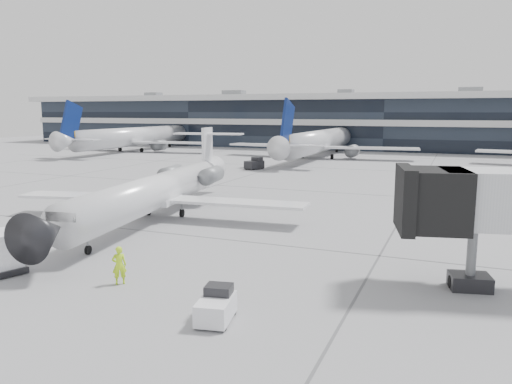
% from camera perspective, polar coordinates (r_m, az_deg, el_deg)
% --- Properties ---
extents(ground, '(220.00, 220.00, 0.00)m').
position_cam_1_polar(ground, '(31.10, -4.69, -5.30)').
color(ground, gray).
rests_on(ground, ground).
extents(terminal, '(170.00, 22.00, 10.00)m').
position_cam_1_polar(terminal, '(109.71, 15.17, 7.49)').
color(terminal, black).
rests_on(terminal, ground).
extents(bg_jet_left, '(32.00, 40.00, 9.60)m').
position_cam_1_polar(bg_jet_left, '(100.99, -13.44, 4.59)').
color(bg_jet_left, silver).
rests_on(bg_jet_left, ground).
extents(bg_jet_center, '(32.00, 40.00, 9.60)m').
position_cam_1_polar(bg_jet_center, '(85.00, 7.35, 3.93)').
color(bg_jet_center, silver).
rests_on(bg_jet_center, ground).
extents(regional_jet, '(21.76, 27.15, 6.28)m').
position_cam_1_polar(regional_jet, '(36.77, -11.08, 0.23)').
color(regional_jet, white).
rests_on(regional_jet, ground).
extents(ramp_worker, '(0.77, 0.75, 1.78)m').
position_cam_1_polar(ramp_worker, '(23.68, -15.37, -8.07)').
color(ramp_worker, '#C3FF1A').
rests_on(ramp_worker, ground).
extents(baggage_tug, '(1.53, 2.17, 1.26)m').
position_cam_1_polar(baggage_tug, '(19.24, -4.56, -12.88)').
color(baggage_tug, white).
rests_on(baggage_tug, ground).
extents(traffic_cone, '(0.46, 0.46, 0.56)m').
position_cam_1_polar(traffic_cone, '(43.68, -8.03, -0.76)').
color(traffic_cone, '#D8560B').
rests_on(traffic_cone, ground).
extents(far_tug, '(2.28, 2.89, 1.61)m').
position_cam_1_polar(far_tug, '(67.28, -0.16, 3.23)').
color(far_tug, black).
rests_on(far_tug, ground).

